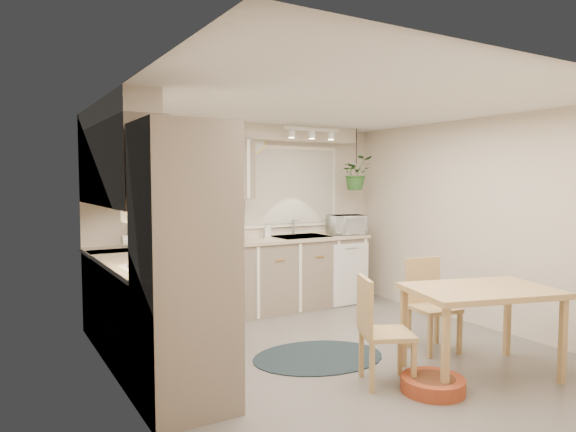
# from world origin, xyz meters

# --- Properties ---
(floor) EXTENTS (4.20, 4.20, 0.00)m
(floor) POSITION_xyz_m (0.00, 0.00, 0.00)
(floor) COLOR #645E58
(floor) RESTS_ON ground
(ceiling) EXTENTS (4.20, 4.20, 0.00)m
(ceiling) POSITION_xyz_m (0.00, 0.00, 2.40)
(ceiling) COLOR silver
(ceiling) RESTS_ON wall_back
(wall_back) EXTENTS (4.00, 0.04, 2.40)m
(wall_back) POSITION_xyz_m (0.00, 2.10, 1.20)
(wall_back) COLOR beige
(wall_back) RESTS_ON floor
(wall_front) EXTENTS (4.00, 0.04, 2.40)m
(wall_front) POSITION_xyz_m (0.00, -2.10, 1.20)
(wall_front) COLOR beige
(wall_front) RESTS_ON floor
(wall_left) EXTENTS (0.04, 4.20, 2.40)m
(wall_left) POSITION_xyz_m (-2.00, 0.00, 1.20)
(wall_left) COLOR beige
(wall_left) RESTS_ON floor
(wall_right) EXTENTS (0.04, 4.20, 2.40)m
(wall_right) POSITION_xyz_m (2.00, 0.00, 1.20)
(wall_right) COLOR beige
(wall_right) RESTS_ON floor
(base_cab_left) EXTENTS (0.60, 1.85, 0.90)m
(base_cab_left) POSITION_xyz_m (-1.70, 0.88, 0.45)
(base_cab_left) COLOR gray
(base_cab_left) RESTS_ON floor
(base_cab_back) EXTENTS (3.60, 0.60, 0.90)m
(base_cab_back) POSITION_xyz_m (-0.20, 1.80, 0.45)
(base_cab_back) COLOR gray
(base_cab_back) RESTS_ON floor
(counter_left) EXTENTS (0.64, 1.89, 0.04)m
(counter_left) POSITION_xyz_m (-1.69, 0.88, 0.92)
(counter_left) COLOR beige
(counter_left) RESTS_ON base_cab_left
(counter_back) EXTENTS (3.64, 0.64, 0.04)m
(counter_back) POSITION_xyz_m (-0.20, 1.79, 0.92)
(counter_back) COLOR beige
(counter_back) RESTS_ON base_cab_back
(oven_stack) EXTENTS (0.65, 0.65, 2.10)m
(oven_stack) POSITION_xyz_m (-1.68, -0.38, 1.05)
(oven_stack) COLOR gray
(oven_stack) RESTS_ON floor
(wall_oven_face) EXTENTS (0.02, 0.56, 0.58)m
(wall_oven_face) POSITION_xyz_m (-1.35, -0.38, 1.05)
(wall_oven_face) COLOR silver
(wall_oven_face) RESTS_ON oven_stack
(upper_cab_left) EXTENTS (0.35, 2.00, 0.75)m
(upper_cab_left) POSITION_xyz_m (-1.82, 1.00, 1.83)
(upper_cab_left) COLOR gray
(upper_cab_left) RESTS_ON wall_left
(upper_cab_back) EXTENTS (2.00, 0.35, 0.75)m
(upper_cab_back) POSITION_xyz_m (-1.00, 1.93, 1.83)
(upper_cab_back) COLOR gray
(upper_cab_back) RESTS_ON wall_back
(soffit_left) EXTENTS (0.30, 2.00, 0.20)m
(soffit_left) POSITION_xyz_m (-1.85, 1.00, 2.30)
(soffit_left) COLOR beige
(soffit_left) RESTS_ON wall_left
(soffit_back) EXTENTS (3.60, 0.30, 0.20)m
(soffit_back) POSITION_xyz_m (-0.20, 1.95, 2.30)
(soffit_back) COLOR beige
(soffit_back) RESTS_ON wall_back
(cooktop) EXTENTS (0.52, 0.58, 0.02)m
(cooktop) POSITION_xyz_m (-1.68, 0.30, 0.94)
(cooktop) COLOR silver
(cooktop) RESTS_ON counter_left
(range_hood) EXTENTS (0.40, 0.60, 0.14)m
(range_hood) POSITION_xyz_m (-1.70, 0.30, 1.40)
(range_hood) COLOR silver
(range_hood) RESTS_ON upper_cab_left
(window_blinds) EXTENTS (1.40, 0.02, 1.00)m
(window_blinds) POSITION_xyz_m (0.70, 2.07, 1.60)
(window_blinds) COLOR beige
(window_blinds) RESTS_ON wall_back
(window_frame) EXTENTS (1.50, 0.02, 1.10)m
(window_frame) POSITION_xyz_m (0.70, 2.08, 1.60)
(window_frame) COLOR white
(window_frame) RESTS_ON wall_back
(sink) EXTENTS (0.70, 0.48, 0.10)m
(sink) POSITION_xyz_m (0.70, 1.80, 0.90)
(sink) COLOR #A6A8AE
(sink) RESTS_ON counter_back
(dishwasher_front) EXTENTS (0.58, 0.02, 0.83)m
(dishwasher_front) POSITION_xyz_m (1.30, 1.49, 0.42)
(dishwasher_front) COLOR silver
(dishwasher_front) RESTS_ON base_cab_back
(track_light_bar) EXTENTS (0.80, 0.04, 0.04)m
(track_light_bar) POSITION_xyz_m (0.70, 1.55, 2.33)
(track_light_bar) COLOR silver
(track_light_bar) RESTS_ON ceiling
(wall_clock) EXTENTS (0.30, 0.03, 0.30)m
(wall_clock) POSITION_xyz_m (0.15, 2.07, 2.18)
(wall_clock) COLOR gold
(wall_clock) RESTS_ON wall_back
(dining_table) EXTENTS (1.39, 1.11, 0.76)m
(dining_table) POSITION_xyz_m (0.74, -1.04, 0.38)
(dining_table) COLOR tan
(dining_table) RESTS_ON floor
(chair_left) EXTENTS (0.56, 0.56, 0.89)m
(chair_left) POSITION_xyz_m (-0.09, -0.78, 0.45)
(chair_left) COLOR tan
(chair_left) RESTS_ON floor
(chair_back) EXTENTS (0.49, 0.49, 0.90)m
(chair_back) POSITION_xyz_m (0.88, -0.38, 0.45)
(chair_back) COLOR tan
(chair_back) RESTS_ON floor
(braided_rug) EXTENTS (1.44, 1.19, 0.01)m
(braided_rug) POSITION_xyz_m (-0.22, 0.03, 0.01)
(braided_rug) COLOR black
(braided_rug) RESTS_ON floor
(pet_bed) EXTENTS (0.53, 0.53, 0.12)m
(pet_bed) POSITION_xyz_m (0.12, -1.10, 0.06)
(pet_bed) COLOR #A24020
(pet_bed) RESTS_ON floor
(microwave) EXTENTS (0.52, 0.35, 0.33)m
(microwave) POSITION_xyz_m (1.38, 1.70, 1.10)
(microwave) COLOR silver
(microwave) RESTS_ON counter_back
(soap_bottle) EXTENTS (0.10, 0.20, 0.09)m
(soap_bottle) POSITION_xyz_m (0.26, 1.95, 0.98)
(soap_bottle) COLOR silver
(soap_bottle) RESTS_ON counter_back
(hanging_plant) EXTENTS (0.53, 0.57, 0.37)m
(hanging_plant) POSITION_xyz_m (1.54, 1.70, 1.73)
(hanging_plant) COLOR #2B5C24
(hanging_plant) RESTS_ON ceiling
(coffee_maker) EXTENTS (0.21, 0.25, 0.34)m
(coffee_maker) POSITION_xyz_m (-1.20, 1.80, 1.11)
(coffee_maker) COLOR black
(coffee_maker) RESTS_ON counter_back
(toaster) EXTENTS (0.30, 0.18, 0.18)m
(toaster) POSITION_xyz_m (-0.82, 1.82, 1.03)
(toaster) COLOR #A6A8AE
(toaster) RESTS_ON counter_back
(knife_block) EXTENTS (0.11, 0.11, 0.21)m
(knife_block) POSITION_xyz_m (-0.21, 1.85, 1.04)
(knife_block) COLOR tan
(knife_block) RESTS_ON counter_back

